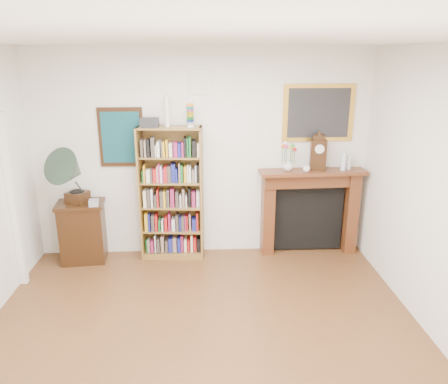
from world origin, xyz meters
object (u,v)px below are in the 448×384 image
bookshelf (171,187)px  bottle_left (343,161)px  fireplace (310,204)px  cd_stack (94,203)px  bottle_right (349,162)px  teacup (306,169)px  side_cabinet (83,232)px  flower_vase (288,165)px  gramophone (72,173)px  mantel_clock (318,153)px

bookshelf → bottle_left: bookshelf is taller
fireplace → cd_stack: size_ratio=12.03×
bottle_left → bottle_right: size_ratio=1.20×
fireplace → teacup: teacup is taller
side_cabinet → flower_vase: (2.76, 0.08, 0.87)m
fireplace → gramophone: 3.18m
teacup → flower_vase: bearing=163.0°
flower_vase → teacup: size_ratio=1.57×
teacup → bottle_left: (0.51, 0.06, 0.08)m
bottle_left → gramophone: bearing=-176.9°
teacup → bottle_right: bearing=9.4°
side_cabinet → teacup: bearing=-5.1°
flower_vase → teacup: flower_vase is taller
bookshelf → gramophone: 1.27m
mantel_clock → bottle_left: bearing=3.2°
teacup → bottle_right: size_ratio=0.47×
flower_vase → gramophone: bearing=-175.8°
teacup → mantel_clock: bearing=25.6°
fireplace → bottle_right: bearing=-5.5°
bookshelf → bottle_left: size_ratio=8.67×
fireplace → bottle_right: bottle_right is taller
flower_vase → teacup: bearing=-17.0°
bookshelf → bottle_left: bearing=4.6°
fireplace → flower_vase: 0.66m
fireplace → bottle_right: size_ratio=7.22×
bookshelf → bottle_right: (2.39, 0.04, 0.30)m
bookshelf → fireplace: bookshelf is taller
side_cabinet → mantel_clock: size_ratio=1.75×
side_cabinet → bottle_right: (3.59, 0.11, 0.89)m
bottle_right → bookshelf: bearing=-179.0°
gramophone → teacup: size_ratio=8.37×
bottle_left → teacup: bearing=-173.7°
gramophone → bottle_left: (3.52, 0.19, 0.06)m
teacup → cd_stack: bearing=-177.0°
gramophone → mantel_clock: bearing=27.0°
bookshelf → mantel_clock: 2.00m
fireplace → mantel_clock: mantel_clock is taller
mantel_clock → bottle_right: bearing=9.7°
bookshelf → fireplace: 1.92m
teacup → bottle_right: (0.59, 0.10, 0.06)m
bottle_left → bottle_right: 0.10m
cd_stack → bottle_right: (3.37, 0.24, 0.44)m
cd_stack → bottle_right: size_ratio=0.60×
bottle_right → flower_vase: bearing=-178.1°
side_cabinet → cd_stack: bearing=-36.8°
fireplace → bottle_left: bottle_left is taller
bookshelf → gramophone: size_ratio=2.65×
teacup → side_cabinet: bearing=-179.8°
bookshelf → flower_vase: bearing=5.2°
side_cabinet → bottle_left: bottle_left is taller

